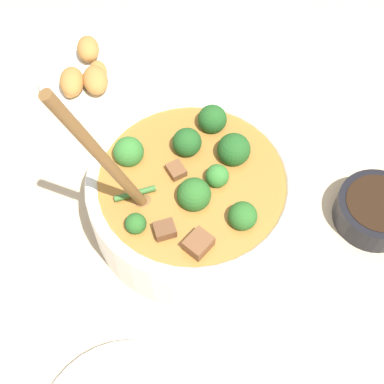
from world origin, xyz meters
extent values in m
plane|color=#C6B293|center=(0.00, 0.00, 0.00)|extent=(4.00, 4.00, 0.00)
cylinder|color=white|center=(0.00, 0.00, 0.04)|extent=(0.26, 0.26, 0.08)
torus|color=white|center=(0.00, 0.00, 0.08)|extent=(0.26, 0.26, 0.02)
cylinder|color=#B27533|center=(0.00, 0.00, 0.06)|extent=(0.23, 0.23, 0.06)
sphere|color=#235B23|center=(-0.02, -0.04, 0.10)|extent=(0.04, 0.04, 0.04)
cylinder|color=#6B9956|center=(-0.02, -0.04, 0.07)|extent=(0.01, 0.01, 0.02)
sphere|color=#387F33|center=(0.04, -0.07, 0.10)|extent=(0.04, 0.04, 0.04)
cylinder|color=#6B9956|center=(0.04, -0.07, 0.07)|extent=(0.01, 0.01, 0.02)
sphere|color=#2D6B28|center=(0.01, 0.02, 0.10)|extent=(0.04, 0.04, 0.04)
cylinder|color=#6B9956|center=(0.01, 0.02, 0.07)|extent=(0.01, 0.01, 0.02)
sphere|color=#2D6B28|center=(0.09, 0.01, 0.09)|extent=(0.02, 0.02, 0.02)
cylinder|color=#6B9956|center=(0.09, 0.01, 0.08)|extent=(0.01, 0.01, 0.01)
sphere|color=#235B23|center=(-0.06, 0.00, 0.10)|extent=(0.04, 0.04, 0.04)
cylinder|color=#6B9956|center=(-0.06, 0.00, 0.07)|extent=(0.01, 0.01, 0.02)
sphere|color=#387F33|center=(-0.02, 0.02, 0.10)|extent=(0.03, 0.03, 0.03)
cylinder|color=#6B9956|center=(-0.02, 0.02, 0.07)|extent=(0.01, 0.01, 0.01)
sphere|color=#235B23|center=(-0.07, -0.05, 0.10)|extent=(0.04, 0.04, 0.04)
cylinder|color=#6B9956|center=(-0.07, -0.05, 0.07)|extent=(0.01, 0.01, 0.02)
sphere|color=#2D6B28|center=(-0.01, 0.08, 0.10)|extent=(0.03, 0.03, 0.03)
cylinder|color=#6B9956|center=(-0.01, 0.08, 0.07)|extent=(0.01, 0.01, 0.02)
cube|color=brown|center=(0.05, 0.08, 0.09)|extent=(0.03, 0.03, 0.02)
cube|color=brown|center=(0.07, 0.04, 0.09)|extent=(0.03, 0.03, 0.02)
cube|color=brown|center=(0.01, -0.02, 0.09)|extent=(0.02, 0.02, 0.02)
cylinder|color=#3D7533|center=(0.07, -0.02, 0.09)|extent=(0.05, 0.02, 0.01)
ellipsoid|color=brown|center=(0.06, -0.01, 0.08)|extent=(0.04, 0.03, 0.01)
cylinder|color=brown|center=(0.10, -0.01, 0.19)|extent=(0.08, 0.02, 0.23)
cylinder|color=black|center=(-0.19, 0.14, 0.02)|extent=(0.10, 0.10, 0.04)
cylinder|color=black|center=(-0.19, 0.14, 0.03)|extent=(0.08, 0.08, 0.01)
cylinder|color=white|center=(-0.03, -0.28, 0.01)|extent=(0.19, 0.19, 0.01)
ellipsoid|color=#BC7F3D|center=(-0.02, -0.28, 0.02)|extent=(0.04, 0.05, 0.02)
ellipsoid|color=#BC7F3D|center=(-0.01, -0.26, 0.03)|extent=(0.04, 0.05, 0.03)
ellipsoid|color=#BC7F3D|center=(0.03, -0.27, 0.02)|extent=(0.04, 0.04, 0.02)
ellipsoid|color=#BC7F3D|center=(0.02, -0.28, 0.03)|extent=(0.06, 0.06, 0.03)
ellipsoid|color=#BC7F3D|center=(-0.01, -0.26, 0.03)|extent=(0.05, 0.06, 0.03)
ellipsoid|color=#BC7F3D|center=(-0.03, -0.32, 0.03)|extent=(0.05, 0.06, 0.03)
camera|label=1|loc=(0.20, 0.28, 0.62)|focal=50.00mm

